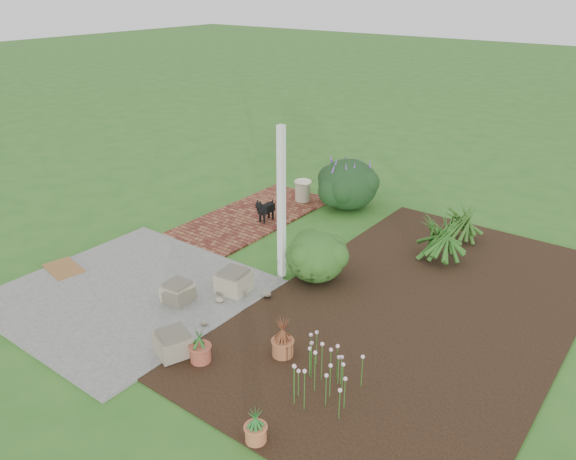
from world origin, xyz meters
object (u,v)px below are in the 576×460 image
Objects in this scene: evergreen_shrub at (316,255)px; stone_trough_near at (174,344)px; black_dog at (265,208)px; cream_ceramic_urn at (303,191)px.

stone_trough_near is at bearing -96.31° from evergreen_shrub.
black_dog is 1.21× the size of cream_ceramic_urn.
stone_trough_near is 4.41m from black_dog.
cream_ceramic_urn is at bearing 95.92° from black_dog.
cream_ceramic_urn reaches higher than stone_trough_near.
stone_trough_near is at bearing -70.99° from cream_ceramic_urn.
cream_ceramic_urn is 3.43m from evergreen_shrub.
cream_ceramic_urn is 0.46× the size of evergreen_shrub.
black_dog is 0.55× the size of evergreen_shrub.
stone_trough_near is 5.72m from cream_ceramic_urn.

